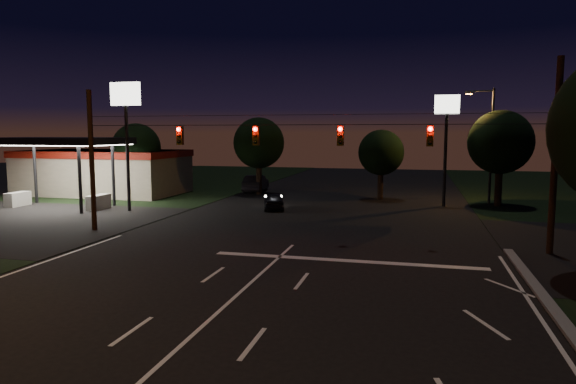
% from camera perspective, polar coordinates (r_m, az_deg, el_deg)
% --- Properties ---
extents(ground, '(140.00, 140.00, 0.00)m').
position_cam_1_polar(ground, '(13.31, -14.57, -18.52)').
color(ground, black).
rests_on(ground, ground).
extents(stop_bar, '(12.00, 0.50, 0.01)m').
position_cam_1_polar(stop_bar, '(22.90, 6.42, -7.58)').
color(stop_bar, silver).
rests_on(stop_bar, ground).
extents(utility_pole_right, '(0.30, 0.30, 9.00)m').
position_cam_1_polar(utility_pole_right, '(26.82, 27.03, -6.18)').
color(utility_pole_right, black).
rests_on(utility_pole_right, ground).
extents(utility_pole_left, '(0.28, 0.28, 8.00)m').
position_cam_1_polar(utility_pole_left, '(31.68, -20.67, -4.01)').
color(utility_pole_left, black).
rests_on(utility_pole_left, ground).
extents(signal_span, '(24.00, 0.40, 1.56)m').
position_cam_1_polar(signal_span, '(26.16, 1.04, 6.39)').
color(signal_span, black).
rests_on(signal_span, ground).
extents(gas_station, '(14.20, 16.10, 5.25)m').
position_cam_1_polar(gas_station, '(49.55, -20.05, 2.48)').
color(gas_station, gray).
rests_on(gas_station, ground).
extents(pole_sign_left_near, '(2.20, 0.30, 9.10)m').
position_cam_1_polar(pole_sign_left_near, '(38.16, -17.56, 8.37)').
color(pole_sign_left_near, black).
rests_on(pole_sign_left_near, ground).
extents(pole_sign_right, '(1.80, 0.30, 8.40)m').
position_cam_1_polar(pole_sign_right, '(40.58, 17.19, 7.22)').
color(pole_sign_right, black).
rests_on(pole_sign_right, ground).
extents(street_light_right_far, '(2.20, 0.35, 9.00)m').
position_cam_1_polar(street_light_right_far, '(42.85, 21.35, 5.68)').
color(street_light_right_far, black).
rests_on(street_light_right_far, ground).
extents(tree_far_a, '(4.20, 4.20, 6.42)m').
position_cam_1_polar(tree_far_a, '(47.16, -16.40, 4.71)').
color(tree_far_a, black).
rests_on(tree_far_a, ground).
extents(tree_far_b, '(4.60, 4.60, 6.98)m').
position_cam_1_polar(tree_far_b, '(46.77, -3.19, 5.39)').
color(tree_far_b, black).
rests_on(tree_far_b, ground).
extents(tree_far_c, '(3.80, 3.80, 5.86)m').
position_cam_1_polar(tree_far_c, '(43.75, 10.33, 4.27)').
color(tree_far_c, black).
rests_on(tree_far_c, ground).
extents(tree_far_d, '(4.80, 4.80, 7.30)m').
position_cam_1_polar(tree_far_d, '(42.10, 22.54, 5.05)').
color(tree_far_d, black).
rests_on(tree_far_d, ground).
extents(car_oncoming_a, '(2.43, 3.87, 1.23)m').
position_cam_1_polar(car_oncoming_a, '(37.73, -1.58, -0.99)').
color(car_oncoming_a, black).
rests_on(car_oncoming_a, ground).
extents(car_oncoming_b, '(2.15, 4.95, 1.58)m').
position_cam_1_polar(car_oncoming_b, '(48.90, -3.60, 0.95)').
color(car_oncoming_b, black).
rests_on(car_oncoming_b, ground).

